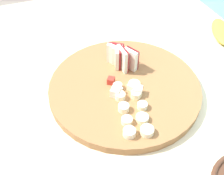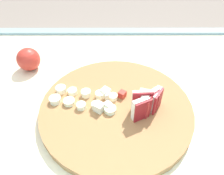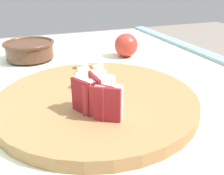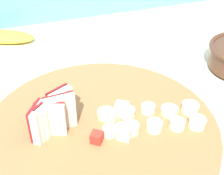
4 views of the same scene
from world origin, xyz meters
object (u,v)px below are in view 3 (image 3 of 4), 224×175
at_px(apple_wedge_fan, 98,99).
at_px(banana_slice_rows, 92,74).
at_px(apple_dice_pile, 99,84).
at_px(whole_apple, 126,45).
at_px(cutting_board, 97,99).
at_px(ceramic_bowl, 30,49).

distance_m(apple_wedge_fan, banana_slice_rows, 0.16).
height_order(apple_dice_pile, banana_slice_rows, apple_dice_pile).
height_order(apple_wedge_fan, whole_apple, apple_wedge_fan).
height_order(cutting_board, apple_dice_pile, apple_dice_pile).
bearing_deg(apple_wedge_fan, banana_slice_rows, -13.14).
bearing_deg(apple_dice_pile, apple_wedge_fan, 161.68).
bearing_deg(cutting_board, apple_wedge_fan, 164.90).
height_order(banana_slice_rows, whole_apple, whole_apple).
bearing_deg(banana_slice_rows, cutting_board, 168.57).
xyz_separation_m(cutting_board, banana_slice_rows, (0.08, -0.02, 0.02)).
xyz_separation_m(cutting_board, apple_wedge_fan, (-0.07, 0.02, 0.04)).
bearing_deg(cutting_board, banana_slice_rows, -11.43).
height_order(cutting_board, apple_wedge_fan, apple_wedge_fan).
xyz_separation_m(apple_wedge_fan, whole_apple, (0.33, -0.19, -0.01)).
distance_m(banana_slice_rows, ceramic_bowl, 0.27).
bearing_deg(banana_slice_rows, apple_wedge_fan, 166.86).
xyz_separation_m(apple_dice_pile, banana_slice_rows, (0.06, -0.00, -0.00)).
relative_size(cutting_board, banana_slice_rows, 2.21).
height_order(banana_slice_rows, ceramic_bowl, ceramic_bowl).
relative_size(cutting_board, ceramic_bowl, 2.61).
distance_m(banana_slice_rows, whole_apple, 0.24).
bearing_deg(apple_wedge_fan, apple_dice_pile, -18.32).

